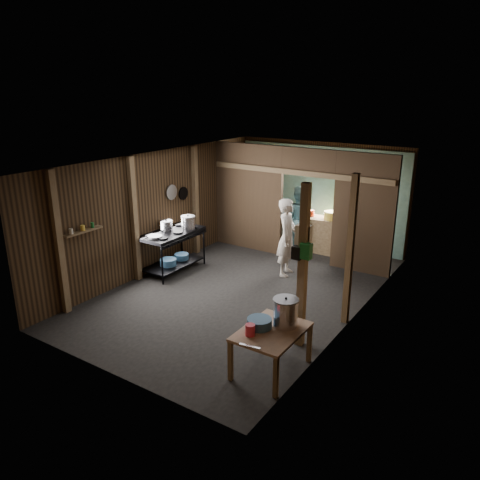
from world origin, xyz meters
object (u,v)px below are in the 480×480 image
Objects in this scene: gas_range at (173,251)px; pink_bucket at (250,330)px; prep_table at (271,350)px; cook at (287,237)px; stove_pot_large at (188,223)px; stock_pot at (286,313)px; yellow_tub at (331,215)px.

gas_range reaches higher than pink_bucket.
prep_table is 0.65× the size of cook.
prep_table is 3.71m from cook.
cook reaches higher than gas_range.
stock_pot is (3.63, -2.29, -0.19)m from stove_pot_large.
gas_range is 4.29m from prep_table.
cook is at bearing -97.68° from yellow_tub.
stove_pot_large is 0.72× the size of stock_pot.
prep_table is (3.71, -2.15, -0.13)m from gas_range.
gas_range is 4.31× the size of yellow_tub.
stock_pot reaches higher than pink_bucket.
pink_bucket is 5.53m from yellow_tub.
gas_range is at bearing 107.71° from cook.
stove_pot_large is at bearing 147.79° from stock_pot.
stove_pot_large is (0.17, 0.36, 0.59)m from gas_range.
gas_range is at bearing 149.86° from prep_table.
yellow_tub is at bearing 50.81° from gas_range.
pink_bucket is at bearing -34.60° from gas_range.
prep_table is 6.71× the size of pink_bucket.
cook is (-1.52, 3.34, 0.52)m from prep_table.
yellow_tub reaches higher than prep_table.
cook is (-1.61, 3.11, -0.00)m from stock_pot.
stock_pot is 0.59m from pink_bucket.
pink_bucket is at bearing -170.53° from cook.
cook reaches higher than yellow_tub.
cook is at bearing 28.54° from gas_range.
pink_bucket is (3.53, -2.43, 0.28)m from gas_range.
pink_bucket is at bearing -117.98° from stock_pot.
stock_pot is 3.51m from cook.
stock_pot is 0.26× the size of cook.
prep_table is at bearing -35.41° from stove_pot_large.
stock_pot reaches higher than yellow_tub.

